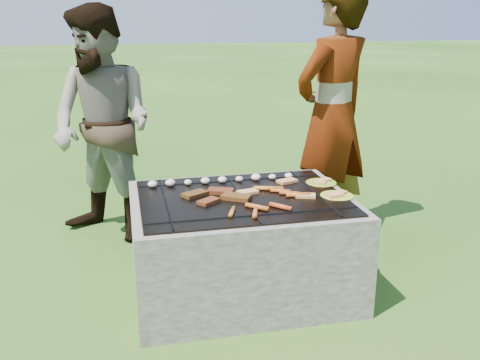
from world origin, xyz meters
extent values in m
plane|color=#204A12|center=(0.00, 0.00, 0.00)|extent=(60.00, 60.00, 0.00)
cube|color=#A9A295|center=(0.00, 0.41, 0.30)|extent=(1.30, 0.18, 0.60)
cube|color=#A69E93|center=(0.00, -0.41, 0.30)|extent=(1.30, 0.18, 0.60)
cube|color=#A19A8F|center=(-0.56, 0.00, 0.30)|extent=(0.18, 0.64, 0.60)
cube|color=gray|center=(0.56, 0.00, 0.30)|extent=(0.18, 0.64, 0.60)
cube|color=black|center=(0.00, 0.00, 0.24)|extent=(0.94, 0.64, 0.48)
sphere|color=#FF5914|center=(0.00, 0.00, 0.46)|extent=(0.10, 0.10, 0.10)
cube|color=black|center=(0.00, 0.00, 0.61)|extent=(1.20, 0.90, 0.01)
cylinder|color=black|center=(-0.45, 0.00, 0.61)|extent=(0.01, 0.88, 0.01)
cylinder|color=black|center=(0.00, 0.00, 0.61)|extent=(0.01, 0.88, 0.01)
cylinder|color=black|center=(0.45, 0.00, 0.61)|extent=(0.01, 0.88, 0.01)
cylinder|color=black|center=(0.00, -0.32, 0.61)|extent=(1.18, 0.01, 0.01)
cylinder|color=black|center=(0.00, 0.32, 0.61)|extent=(1.18, 0.01, 0.01)
ellipsoid|color=beige|center=(-0.51, 0.30, 0.63)|extent=(0.06, 0.06, 0.04)
ellipsoid|color=beige|center=(-0.39, 0.30, 0.63)|extent=(0.06, 0.06, 0.04)
ellipsoid|color=white|center=(-0.28, 0.30, 0.63)|extent=(0.05, 0.05, 0.03)
ellipsoid|color=#F1E6CC|center=(-0.17, 0.30, 0.63)|extent=(0.06, 0.06, 0.04)
ellipsoid|color=#EBE7C8|center=(-0.06, 0.30, 0.63)|extent=(0.06, 0.06, 0.04)
ellipsoid|color=#F1E1CD|center=(0.05, 0.30, 0.63)|extent=(0.05, 0.05, 0.03)
ellipsoid|color=white|center=(0.16, 0.30, 0.63)|extent=(0.06, 0.06, 0.04)
ellipsoid|color=#F4E5CF|center=(0.27, 0.30, 0.63)|extent=(0.05, 0.05, 0.03)
ellipsoid|color=white|center=(0.38, 0.30, 0.63)|extent=(0.05, 0.05, 0.04)
cube|color=brown|center=(-0.27, 0.08, 0.62)|extent=(0.17, 0.15, 0.02)
cube|color=maroon|center=(-0.11, 0.10, 0.62)|extent=(0.17, 0.14, 0.02)
cube|color=#913B1A|center=(-0.21, -0.06, 0.62)|extent=(0.15, 0.14, 0.02)
cube|color=brown|center=(-0.04, -0.03, 0.62)|extent=(0.19, 0.17, 0.02)
cylinder|color=orange|center=(0.20, 0.07, 0.63)|extent=(0.15, 0.07, 0.03)
cylinder|color=orange|center=(0.24, 0.02, 0.62)|extent=(0.12, 0.07, 0.02)
cylinder|color=red|center=(0.28, -0.03, 0.62)|extent=(0.12, 0.05, 0.02)
cylinder|color=orange|center=(0.32, -0.08, 0.63)|extent=(0.15, 0.04, 0.03)
cylinder|color=orange|center=(0.03, -0.23, 0.63)|extent=(0.12, 0.12, 0.03)
cylinder|color=#E74A26|center=(0.16, -0.25, 0.62)|extent=(0.11, 0.12, 0.03)
cylinder|color=orange|center=(-0.12, -0.27, 0.62)|extent=(0.07, 0.13, 0.02)
cylinder|color=#E84126|center=(0.00, -0.31, 0.62)|extent=(0.07, 0.14, 0.03)
cylinder|color=orange|center=(0.17, 0.08, 0.63)|extent=(0.15, 0.07, 0.03)
cube|color=tan|center=(0.05, 0.05, 0.62)|extent=(0.14, 0.10, 0.02)
cube|color=tan|center=(0.37, -0.09, 0.62)|extent=(0.13, 0.10, 0.02)
cube|color=tan|center=(0.35, 0.21, 0.62)|extent=(0.14, 0.11, 0.02)
cylinder|color=#A8CC31|center=(0.56, 0.16, 0.61)|extent=(0.22, 0.22, 0.01)
cube|color=tan|center=(0.54, 0.14, 0.62)|extent=(0.09, 0.09, 0.01)
cube|color=#EABD77|center=(0.59, 0.18, 0.62)|extent=(0.10, 0.08, 0.01)
cylinder|color=yellow|center=(0.56, -0.10, 0.61)|extent=(0.20, 0.20, 0.01)
cube|color=tan|center=(0.54, -0.12, 0.62)|extent=(0.11, 0.08, 0.02)
cube|color=tan|center=(0.59, -0.08, 0.62)|extent=(0.10, 0.08, 0.01)
imported|color=#A29987|center=(0.84, 0.71, 0.94)|extent=(0.82, 0.71, 1.88)
imported|color=#A79E8B|center=(-0.81, 1.05, 0.86)|extent=(1.06, 1.04, 1.73)
camera|label=1|loc=(-0.66, -2.93, 1.64)|focal=40.00mm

